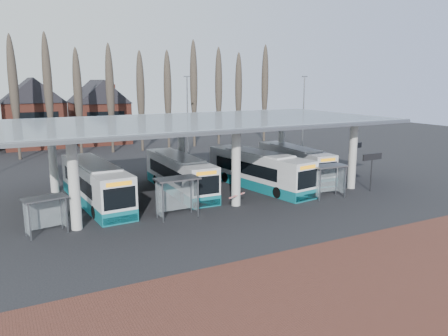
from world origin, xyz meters
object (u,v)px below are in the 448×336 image
bus_3 (294,162)px  shelter_0 (45,207)px  bus_1 (179,174)px  shelter_1 (176,188)px  shelter_2 (328,174)px  bus_2 (258,170)px  bus_0 (95,184)px

bus_3 → shelter_0: bus_3 is taller
bus_1 → shelter_1: bus_1 is taller
bus_3 → shelter_0: (-24.40, -6.69, 0.35)m
shelter_1 → shelter_2: shelter_1 is taller
bus_1 → shelter_1: 7.44m
bus_1 → bus_2: (6.88, -2.04, 0.06)m
bus_1 → shelter_0: 13.28m
bus_0 → bus_2: size_ratio=0.99×
shelter_1 → bus_0: bearing=125.3°
bus_0 → bus_2: bearing=-9.3°
bus_1 → bus_2: bearing=-15.6°
shelter_1 → bus_1: bearing=65.8°
shelter_1 → bus_2: bearing=25.2°
bus_1 → bus_3: size_ratio=1.04×
bus_2 → shelter_2: size_ratio=3.99×
bus_3 → shelter_2: (-2.58, -8.05, 0.57)m
bus_0 → bus_3: bus_0 is taller
shelter_1 → shelter_2: bearing=-4.4°
bus_1 → bus_2: size_ratio=0.94×
bus_1 → shelter_2: 12.73m
bus_3 → bus_1: bearing=-174.8°
shelter_0 → bus_2: bearing=2.3°
bus_1 → bus_0: bearing=-173.9°
bus_1 → shelter_0: bus_1 is taller
bus_1 → shelter_1: (-2.97, -6.79, 0.60)m
shelter_2 → bus_0: bearing=162.0°
bus_0 → bus_2: (14.28, -1.38, -0.00)m
bus_2 → shelter_0: bearing=-175.7°
bus_0 → shelter_1: size_ratio=3.88×
bus_2 → shelter_1: bus_2 is taller
shelter_0 → bus_3: bearing=4.6°
shelter_2 → bus_3: bearing=76.1°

